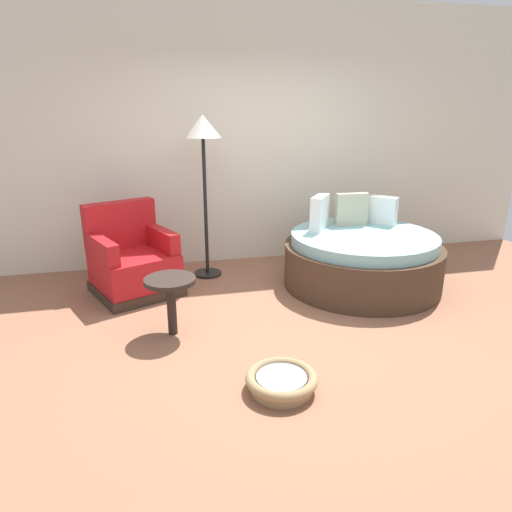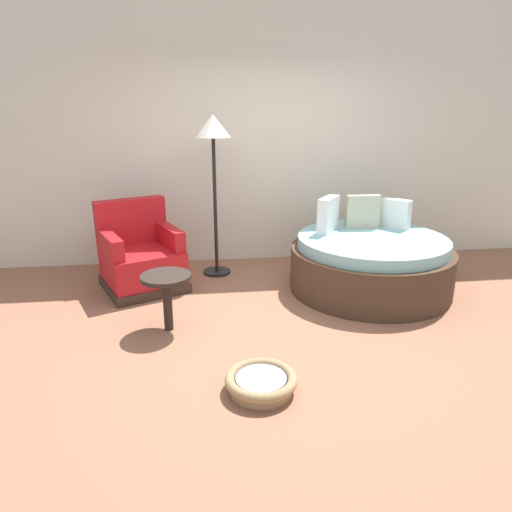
{
  "view_description": "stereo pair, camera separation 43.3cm",
  "coord_description": "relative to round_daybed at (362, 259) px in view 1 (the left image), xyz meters",
  "views": [
    {
      "loc": [
        -1.13,
        -3.58,
        1.9
      ],
      "look_at": [
        -0.19,
        0.43,
        0.55
      ],
      "focal_mm": 32.09,
      "sensor_mm": 36.0,
      "label": 1
    },
    {
      "loc": [
        -0.7,
        -3.66,
        1.9
      ],
      "look_at": [
        -0.19,
        0.43,
        0.55
      ],
      "focal_mm": 32.09,
      "sensor_mm": 36.0,
      "label": 2
    }
  ],
  "objects": [
    {
      "name": "ground_plane",
      "position": [
        -1.09,
        -0.81,
        -0.31
      ],
      "size": [
        8.0,
        8.0,
        0.02
      ],
      "primitive_type": "cube",
      "color": "#936047"
    },
    {
      "name": "floor_lamp",
      "position": [
        -1.62,
        0.7,
        1.23
      ],
      "size": [
        0.4,
        0.4,
        1.82
      ],
      "color": "black",
      "rests_on": "ground_plane"
    },
    {
      "name": "back_wall",
      "position": [
        -1.09,
        1.26,
        1.26
      ],
      "size": [
        8.0,
        0.12,
        3.11
      ],
      "primitive_type": "cube",
      "color": "silver",
      "rests_on": "ground_plane"
    },
    {
      "name": "side_table",
      "position": [
        -2.11,
        -0.7,
        0.13
      ],
      "size": [
        0.44,
        0.44,
        0.52
      ],
      "color": "#2D231E",
      "rests_on": "ground_plane"
    },
    {
      "name": "round_daybed",
      "position": [
        0.0,
        0.0,
        0.0
      ],
      "size": [
        1.71,
        1.71,
        0.97
      ],
      "color": "#473323",
      "rests_on": "ground_plane"
    },
    {
      "name": "pet_basket",
      "position": [
        -1.42,
        -1.74,
        -0.23
      ],
      "size": [
        0.51,
        0.51,
        0.13
      ],
      "color": "#9E7F56",
      "rests_on": "ground_plane"
    },
    {
      "name": "red_armchair",
      "position": [
        -2.46,
        0.37,
        0.03
      ],
      "size": [
        1.05,
        1.05,
        0.94
      ],
      "color": "#38281E",
      "rests_on": "ground_plane"
    }
  ]
}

